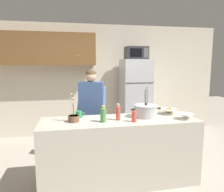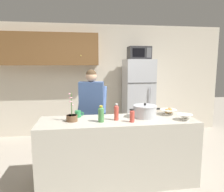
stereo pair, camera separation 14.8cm
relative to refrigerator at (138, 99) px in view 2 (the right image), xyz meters
name	(u,v)px [view 2 (the right image)]	position (x,y,z in m)	size (l,w,h in m)	color
ground_plane	(118,181)	(-0.80, -1.85, -0.89)	(14.00, 14.00, 0.00)	#B2A899
back_wall_unit	(90,74)	(-1.06, 0.40, 0.56)	(6.00, 0.48, 2.60)	beige
kitchen_island	(118,151)	(-0.80, -1.85, -0.43)	(2.18, 0.68, 0.92)	#BCB7A8
refrigerator	(138,99)	(0.00, 0.00, 0.00)	(0.64, 0.68, 1.79)	#B7BABF
microwave	(139,53)	(0.00, -0.02, 1.03)	(0.48, 0.37, 0.28)	#2D2D30
person_near_pot	(92,105)	(-1.12, -1.11, 0.10)	(0.55, 0.49, 1.60)	#33384C
cooking_pot	(145,111)	(-0.39, -1.78, 0.11)	(0.45, 0.34, 0.21)	silver
coffee_mug	(78,114)	(-1.35, -1.63, 0.07)	(0.13, 0.09, 0.10)	#2D8C4C
bread_bowl	(169,111)	(0.01, -1.68, 0.08)	(0.26, 0.26, 0.10)	white
empty_bowl	(185,117)	(0.11, -2.01, 0.07)	(0.21, 0.21, 0.08)	white
bottle_near_edge	(101,114)	(-1.05, -1.93, 0.13)	(0.08, 0.08, 0.22)	#4C8C4C
bottle_mid_counter	(132,116)	(-0.64, -2.00, 0.11)	(0.06, 0.06, 0.18)	#D84C3F
bottle_far_corner	(116,112)	(-0.83, -1.87, 0.14)	(0.06, 0.06, 0.23)	#D84C3F
potted_orchid	(72,117)	(-1.43, -1.84, 0.09)	(0.15, 0.15, 0.39)	brown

